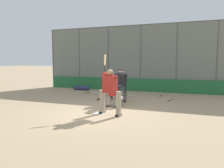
{
  "coord_description": "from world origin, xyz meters",
  "views": [
    {
      "loc": [
        -3.37,
        7.63,
        1.99
      ],
      "look_at": [
        -0.15,
        -1.0,
        1.05
      ],
      "focal_mm": 35.0,
      "sensor_mm": 36.0,
      "label": 1
    }
  ],
  "objects_px": {
    "spare_bat_near_backstop": "(131,96)",
    "spare_bat_third_base_side": "(93,93)",
    "equipment_bag_dugout_side": "(82,88)",
    "fielding_glove_on_dirt": "(100,99)",
    "catcher_behind_plate": "(115,92)",
    "spare_bat_first_base_side": "(172,100)",
    "umpire_home": "(121,84)",
    "spare_bat_by_padding": "(159,97)",
    "batter_at_plate": "(110,90)"
  },
  "relations": [
    {
      "from": "spare_bat_near_backstop",
      "to": "fielding_glove_on_dirt",
      "type": "relative_size",
      "value": 2.76
    },
    {
      "from": "catcher_behind_plate",
      "to": "spare_bat_first_base_side",
      "type": "height_order",
      "value": "catcher_behind_plate"
    },
    {
      "from": "catcher_behind_plate",
      "to": "umpire_home",
      "type": "height_order",
      "value": "umpire_home"
    },
    {
      "from": "catcher_behind_plate",
      "to": "spare_bat_first_base_side",
      "type": "xyz_separation_m",
      "value": [
        -2.22,
        -2.54,
        -0.61
      ]
    },
    {
      "from": "umpire_home",
      "to": "equipment_bag_dugout_side",
      "type": "relative_size",
      "value": 1.3
    },
    {
      "from": "spare_bat_by_padding",
      "to": "fielding_glove_on_dirt",
      "type": "xyz_separation_m",
      "value": [
        2.75,
        2.09,
        0.03
      ]
    },
    {
      "from": "batter_at_plate",
      "to": "equipment_bag_dugout_side",
      "type": "distance_m",
      "value": 7.5
    },
    {
      "from": "spare_bat_by_padding",
      "to": "spare_bat_third_base_side",
      "type": "xyz_separation_m",
      "value": [
        4.16,
        -0.1,
        0.0
      ]
    },
    {
      "from": "spare_bat_first_base_side",
      "to": "fielding_glove_on_dirt",
      "type": "relative_size",
      "value": 2.39
    },
    {
      "from": "spare_bat_near_backstop",
      "to": "fielding_glove_on_dirt",
      "type": "height_order",
      "value": "fielding_glove_on_dirt"
    },
    {
      "from": "umpire_home",
      "to": "equipment_bag_dugout_side",
      "type": "distance_m",
      "value": 5.26
    },
    {
      "from": "batter_at_plate",
      "to": "catcher_behind_plate",
      "type": "xyz_separation_m",
      "value": [
        0.35,
        -1.48,
        -0.29
      ]
    },
    {
      "from": "spare_bat_near_backstop",
      "to": "spare_bat_third_base_side",
      "type": "height_order",
      "value": "same"
    },
    {
      "from": "batter_at_plate",
      "to": "catcher_behind_plate",
      "type": "bearing_deg",
      "value": -60.79
    },
    {
      "from": "spare_bat_third_base_side",
      "to": "spare_bat_first_base_side",
      "type": "xyz_separation_m",
      "value": [
        -4.9,
        0.92,
        0.0
      ]
    },
    {
      "from": "batter_at_plate",
      "to": "fielding_glove_on_dirt",
      "type": "bearing_deg",
      "value": -43.43
    },
    {
      "from": "spare_bat_first_base_side",
      "to": "batter_at_plate",
      "type": "bearing_deg",
      "value": 170.22
    },
    {
      "from": "fielding_glove_on_dirt",
      "to": "equipment_bag_dugout_side",
      "type": "relative_size",
      "value": 0.26
    },
    {
      "from": "fielding_glove_on_dirt",
      "to": "catcher_behind_plate",
      "type": "bearing_deg",
      "value": 135.27
    },
    {
      "from": "catcher_behind_plate",
      "to": "fielding_glove_on_dirt",
      "type": "relative_size",
      "value": 3.75
    },
    {
      "from": "batter_at_plate",
      "to": "spare_bat_first_base_side",
      "type": "height_order",
      "value": "batter_at_plate"
    },
    {
      "from": "catcher_behind_plate",
      "to": "spare_bat_first_base_side",
      "type": "distance_m",
      "value": 3.43
    },
    {
      "from": "spare_bat_by_padding",
      "to": "catcher_behind_plate",
      "type": "bearing_deg",
      "value": -20.33
    },
    {
      "from": "spare_bat_third_base_side",
      "to": "spare_bat_first_base_side",
      "type": "relative_size",
      "value": 0.96
    },
    {
      "from": "spare_bat_near_backstop",
      "to": "equipment_bag_dugout_side",
      "type": "distance_m",
      "value": 4.33
    },
    {
      "from": "batter_at_plate",
      "to": "umpire_home",
      "type": "relative_size",
      "value": 1.38
    },
    {
      "from": "equipment_bag_dugout_side",
      "to": "spare_bat_near_backstop",
      "type": "bearing_deg",
      "value": 158.92
    },
    {
      "from": "batter_at_plate",
      "to": "equipment_bag_dugout_side",
      "type": "relative_size",
      "value": 1.8
    },
    {
      "from": "spare_bat_first_base_side",
      "to": "spare_bat_by_padding",
      "type": "bearing_deg",
      "value": 57.45
    },
    {
      "from": "fielding_glove_on_dirt",
      "to": "spare_bat_near_backstop",
      "type": "bearing_deg",
      "value": -125.53
    },
    {
      "from": "batter_at_plate",
      "to": "spare_bat_near_backstop",
      "type": "height_order",
      "value": "batter_at_plate"
    },
    {
      "from": "batter_at_plate",
      "to": "spare_bat_by_padding",
      "type": "height_order",
      "value": "batter_at_plate"
    },
    {
      "from": "spare_bat_first_base_side",
      "to": "equipment_bag_dugout_side",
      "type": "distance_m",
      "value": 6.63
    },
    {
      "from": "spare_bat_third_base_side",
      "to": "equipment_bag_dugout_side",
      "type": "xyz_separation_m",
      "value": [
        1.42,
        -1.05,
        0.12
      ]
    },
    {
      "from": "spare_bat_first_base_side",
      "to": "umpire_home",
      "type": "bearing_deg",
      "value": 135.75
    },
    {
      "from": "catcher_behind_plate",
      "to": "equipment_bag_dugout_side",
      "type": "relative_size",
      "value": 0.98
    },
    {
      "from": "batter_at_plate",
      "to": "spare_bat_first_base_side",
      "type": "bearing_deg",
      "value": -98.96
    },
    {
      "from": "batter_at_plate",
      "to": "spare_bat_near_backstop",
      "type": "distance_m",
      "value": 4.54
    },
    {
      "from": "equipment_bag_dugout_side",
      "to": "fielding_glove_on_dirt",
      "type": "bearing_deg",
      "value": 131.05
    },
    {
      "from": "spare_bat_near_backstop",
      "to": "equipment_bag_dugout_side",
      "type": "height_order",
      "value": "equipment_bag_dugout_side"
    },
    {
      "from": "spare_bat_by_padding",
      "to": "spare_bat_first_base_side",
      "type": "bearing_deg",
      "value": 45.75
    },
    {
      "from": "batter_at_plate",
      "to": "equipment_bag_dugout_side",
      "type": "xyz_separation_m",
      "value": [
        4.45,
        -5.99,
        -0.79
      ]
    },
    {
      "from": "spare_bat_first_base_side",
      "to": "fielding_glove_on_dirt",
      "type": "xyz_separation_m",
      "value": [
        3.49,
        1.28,
        0.03
      ]
    },
    {
      "from": "spare_bat_near_backstop",
      "to": "spare_bat_third_base_side",
      "type": "distance_m",
      "value": 2.67
    },
    {
      "from": "fielding_glove_on_dirt",
      "to": "spare_bat_third_base_side",
      "type": "bearing_deg",
      "value": -57.35
    },
    {
      "from": "catcher_behind_plate",
      "to": "umpire_home",
      "type": "relative_size",
      "value": 0.75
    },
    {
      "from": "catcher_behind_plate",
      "to": "spare_bat_by_padding",
      "type": "height_order",
      "value": "catcher_behind_plate"
    },
    {
      "from": "catcher_behind_plate",
      "to": "spare_bat_third_base_side",
      "type": "distance_m",
      "value": 4.41
    },
    {
      "from": "spare_bat_first_base_side",
      "to": "spare_bat_near_backstop",
      "type": "bearing_deg",
      "value": 94.95
    },
    {
      "from": "catcher_behind_plate",
      "to": "spare_bat_by_padding",
      "type": "bearing_deg",
      "value": -105.96
    }
  ]
}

